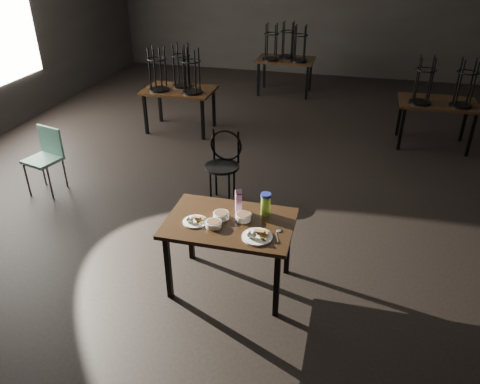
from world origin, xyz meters
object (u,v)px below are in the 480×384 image
(bentwood_chair, at_px, (224,160))
(school_chair, at_px, (46,154))
(water_bottle, at_px, (266,204))
(main_table, at_px, (230,228))
(juice_carton, at_px, (239,201))

(bentwood_chair, height_order, school_chair, bentwood_chair)
(water_bottle, relative_size, bentwood_chair, 0.24)
(main_table, relative_size, juice_carton, 4.93)
(school_chair, bearing_deg, main_table, -9.50)
(main_table, relative_size, bentwood_chair, 1.29)
(main_table, distance_m, school_chair, 3.20)
(bentwood_chair, bearing_deg, juice_carton, -67.96)
(main_table, bearing_deg, bentwood_chair, 107.76)
(juice_carton, height_order, school_chair, juice_carton)
(juice_carton, relative_size, school_chair, 0.28)
(main_table, relative_size, water_bottle, 5.33)
(juice_carton, distance_m, school_chair, 3.17)
(water_bottle, xyz_separation_m, bentwood_chair, (-0.84, 1.47, -0.32))
(main_table, height_order, juice_carton, juice_carton)
(main_table, bearing_deg, water_bottle, 34.80)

